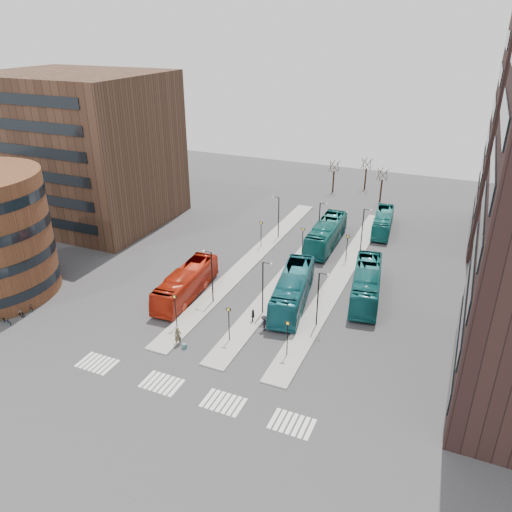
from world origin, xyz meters
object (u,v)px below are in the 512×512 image
at_px(commuter_a, 169,291).
at_px(teal_bus_d, 383,222).
at_px(commuter_c, 264,323).
at_px(bicycle_mid, 18,312).
at_px(teal_bus_c, 366,283).
at_px(teal_bus_a, 293,289).
at_px(traveller, 178,336).
at_px(red_bus, 186,283).
at_px(bicycle_far, 29,307).
at_px(suitcase, 184,346).
at_px(teal_bus_b, 326,234).
at_px(commuter_b, 253,316).
at_px(bicycle_near, 6,321).

bearing_deg(commuter_a, teal_bus_d, -146.50).
height_order(commuter_c, bicycle_mid, commuter_c).
bearing_deg(teal_bus_c, teal_bus_a, -155.12).
distance_m(teal_bus_c, traveller, 22.06).
bearing_deg(red_bus, traveller, -67.51).
bearing_deg(commuter_a, commuter_c, 146.69).
relative_size(traveller, bicycle_far, 1.25).
xyz_separation_m(commuter_c, bicycle_far, (-24.95, -6.54, -0.47)).
height_order(commuter_a, bicycle_mid, commuter_a).
xyz_separation_m(teal_bus_c, commuter_c, (-7.94, -10.94, -0.86)).
xyz_separation_m(teal_bus_a, bicycle_far, (-25.78, -12.73, -1.38)).
height_order(suitcase, teal_bus_b, teal_bus_b).
distance_m(red_bus, bicycle_far, 17.08).
bearing_deg(commuter_a, teal_bus_a, 173.26).
distance_m(traveller, bicycle_far, 18.33).
distance_m(bicycle_mid, bicycle_far, 1.47).
bearing_deg(teal_bus_a, red_bus, -173.84).
bearing_deg(teal_bus_d, commuter_b, -109.59).
xyz_separation_m(teal_bus_c, bicycle_far, (-32.89, -17.48, -1.32)).
bearing_deg(bicycle_far, commuter_c, -58.87).
bearing_deg(commuter_c, teal_bus_a, -172.36).
distance_m(suitcase, commuter_a, 10.25).
distance_m(traveller, bicycle_near, 18.74).
bearing_deg(red_bus, suitcase, -63.98).
distance_m(red_bus, commuter_a, 2.13).
bearing_deg(bicycle_far, suitcase, -71.61).
height_order(teal_bus_a, bicycle_far, teal_bus_a).
relative_size(teal_bus_d, traveller, 5.51).
relative_size(bicycle_near, bicycle_far, 1.01).
height_order(teal_bus_a, bicycle_mid, teal_bus_a).
xyz_separation_m(traveller, commuter_b, (5.04, 6.53, -0.20)).
height_order(teal_bus_b, teal_bus_d, teal_bus_b).
bearing_deg(teal_bus_a, teal_bus_c, 24.31).
bearing_deg(bicycle_mid, red_bus, -52.33).
bearing_deg(teal_bus_a, commuter_a, -171.47).
distance_m(commuter_b, bicycle_near, 25.61).
bearing_deg(teal_bus_b, suitcase, -102.12).
xyz_separation_m(suitcase, traveller, (-0.85, 0.31, 0.70)).
bearing_deg(red_bus, commuter_c, -18.69).
xyz_separation_m(commuter_b, commuter_c, (1.63, -0.95, 0.12)).
bearing_deg(suitcase, commuter_b, 75.39).
bearing_deg(teal_bus_d, bicycle_mid, -133.68).
distance_m(suitcase, bicycle_far, 19.15).
relative_size(teal_bus_c, commuter_a, 7.55).
distance_m(suitcase, red_bus, 10.25).
xyz_separation_m(teal_bus_a, traveller, (-7.48, -11.77, -0.83)).
xyz_separation_m(teal_bus_d, commuter_b, (-7.58, -30.61, -0.71)).
bearing_deg(suitcase, teal_bus_a, 78.07).
distance_m(suitcase, teal_bus_d, 39.28).
bearing_deg(teal_bus_a, bicycle_far, -163.13).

